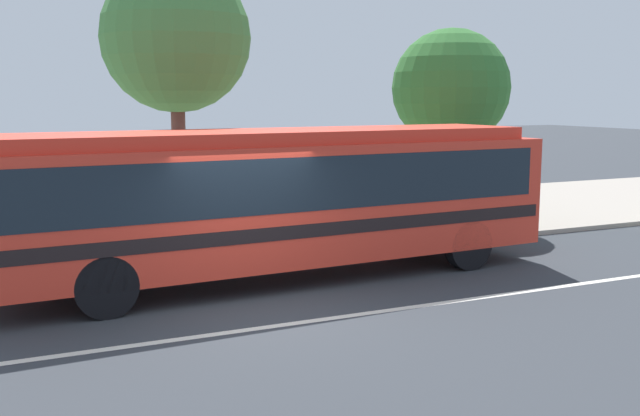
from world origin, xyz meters
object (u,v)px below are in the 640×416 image
at_px(transit_bus, 279,193).
at_px(street_tree_mid_block, 451,89).
at_px(street_tree_near_stop, 176,38).
at_px(pedestrian_waiting_near_sign, 441,190).
at_px(bus_stop_sign, 431,173).

relative_size(transit_bus, street_tree_mid_block, 2.13).
bearing_deg(street_tree_near_stop, transit_bus, -76.71).
bearing_deg(street_tree_mid_block, pedestrian_waiting_near_sign, -129.60).
bearing_deg(pedestrian_waiting_near_sign, street_tree_near_stop, 165.30).
xyz_separation_m(pedestrian_waiting_near_sign, street_tree_mid_block, (1.21, 1.46, 2.49)).
relative_size(pedestrian_waiting_near_sign, street_tree_near_stop, 0.28).
bearing_deg(pedestrian_waiting_near_sign, bus_stop_sign, -140.11).
bearing_deg(transit_bus, pedestrian_waiting_near_sign, 23.92).
height_order(pedestrian_waiting_near_sign, bus_stop_sign, bus_stop_sign).
xyz_separation_m(bus_stop_sign, street_tree_near_stop, (-5.39, 2.20, 3.05)).
bearing_deg(transit_bus, bus_stop_sign, 20.85).
distance_m(transit_bus, pedestrian_waiting_near_sign, 5.69).
xyz_separation_m(pedestrian_waiting_near_sign, bus_stop_sign, (-0.71, -0.60, 0.53)).
bearing_deg(transit_bus, street_tree_near_stop, 103.29).
distance_m(street_tree_near_stop, street_tree_mid_block, 7.40).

